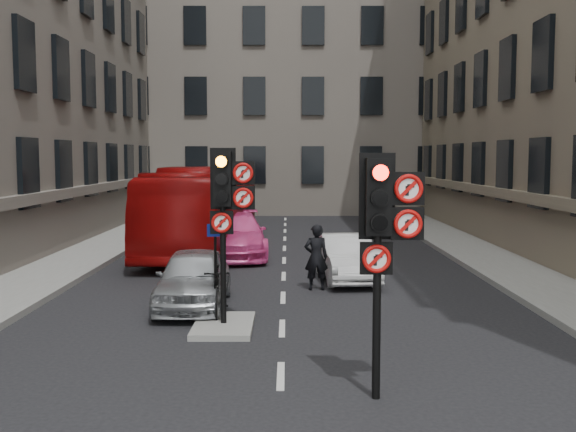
{
  "coord_description": "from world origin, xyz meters",
  "views": [
    {
      "loc": [
        0.1,
        -8.56,
        3.53
      ],
      "look_at": [
        0.12,
        1.85,
        2.6
      ],
      "focal_mm": 42.0,
      "sensor_mm": 36.0,
      "label": 1
    }
  ],
  "objects_px": {
    "bus_red": "(204,209)",
    "car_white": "(346,258)",
    "signal_near": "(384,223)",
    "motorcyclist": "(316,257)",
    "motorcycle": "(217,292)",
    "car_pink": "(235,235)",
    "car_silver": "(194,278)",
    "signal_far": "(227,197)",
    "info_sign": "(215,256)"
  },
  "relations": [
    {
      "from": "info_sign",
      "to": "signal_far",
      "type": "bearing_deg",
      "value": -74.7
    },
    {
      "from": "car_pink",
      "to": "motorcycle",
      "type": "height_order",
      "value": "car_pink"
    },
    {
      "from": "signal_near",
      "to": "bus_red",
      "type": "height_order",
      "value": "signal_near"
    },
    {
      "from": "bus_red",
      "to": "info_sign",
      "type": "height_order",
      "value": "bus_red"
    },
    {
      "from": "bus_red",
      "to": "motorcyclist",
      "type": "bearing_deg",
      "value": -59.02
    },
    {
      "from": "car_white",
      "to": "bus_red",
      "type": "bearing_deg",
      "value": 124.27
    },
    {
      "from": "signal_near",
      "to": "car_white",
      "type": "bearing_deg",
      "value": 88.23
    },
    {
      "from": "bus_red",
      "to": "signal_far",
      "type": "bearing_deg",
      "value": -77.55
    },
    {
      "from": "signal_far",
      "to": "info_sign",
      "type": "bearing_deg",
      "value": 113.62
    },
    {
      "from": "signal_near",
      "to": "motorcyclist",
      "type": "distance_m",
      "value": 8.2
    },
    {
      "from": "car_white",
      "to": "car_pink",
      "type": "relative_size",
      "value": 0.75
    },
    {
      "from": "car_silver",
      "to": "motorcycle",
      "type": "height_order",
      "value": "car_silver"
    },
    {
      "from": "car_pink",
      "to": "motorcycle",
      "type": "xyz_separation_m",
      "value": [
        0.28,
        -8.89,
        -0.2
      ]
    },
    {
      "from": "signal_far",
      "to": "bus_red",
      "type": "distance_m",
      "value": 11.45
    },
    {
      "from": "car_pink",
      "to": "bus_red",
      "type": "height_order",
      "value": "bus_red"
    },
    {
      "from": "car_pink",
      "to": "signal_far",
      "type": "bearing_deg",
      "value": -91.73
    },
    {
      "from": "car_silver",
      "to": "motorcyclist",
      "type": "distance_m",
      "value": 3.57
    },
    {
      "from": "car_white",
      "to": "motorcyclist",
      "type": "distance_m",
      "value": 1.72
    },
    {
      "from": "signal_far",
      "to": "car_white",
      "type": "relative_size",
      "value": 0.91
    },
    {
      "from": "signal_far",
      "to": "car_silver",
      "type": "xyz_separation_m",
      "value": [
        -0.98,
        2.01,
        -2.02
      ]
    },
    {
      "from": "signal_near",
      "to": "motorcycle",
      "type": "height_order",
      "value": "signal_near"
    },
    {
      "from": "car_silver",
      "to": "bus_red",
      "type": "xyz_separation_m",
      "value": [
        -0.89,
        9.24,
        0.89
      ]
    },
    {
      "from": "bus_red",
      "to": "car_white",
      "type": "bearing_deg",
      "value": -47.65
    },
    {
      "from": "bus_red",
      "to": "motorcycle",
      "type": "relative_size",
      "value": 6.06
    },
    {
      "from": "car_silver",
      "to": "motorcyclist",
      "type": "height_order",
      "value": "motorcyclist"
    },
    {
      "from": "signal_far",
      "to": "info_sign",
      "type": "height_order",
      "value": "signal_far"
    },
    {
      "from": "motorcycle",
      "to": "info_sign",
      "type": "xyz_separation_m",
      "value": [
        0.0,
        -0.27,
        0.83
      ]
    },
    {
      "from": "car_pink",
      "to": "motorcyclist",
      "type": "relative_size",
      "value": 2.98
    },
    {
      "from": "signal_near",
      "to": "car_pink",
      "type": "xyz_separation_m",
      "value": [
        -3.2,
        13.9,
        -1.83
      ]
    },
    {
      "from": "car_silver",
      "to": "motorcycle",
      "type": "bearing_deg",
      "value": -58.77
    },
    {
      "from": "signal_far",
      "to": "motorcycle",
      "type": "bearing_deg",
      "value": 107.99
    },
    {
      "from": "bus_red",
      "to": "motorcycle",
      "type": "distance_m",
      "value": 10.4
    },
    {
      "from": "car_white",
      "to": "signal_far",
      "type": "bearing_deg",
      "value": -123.03
    },
    {
      "from": "info_sign",
      "to": "motorcycle",
      "type": "bearing_deg",
      "value": 82.43
    },
    {
      "from": "signal_far",
      "to": "car_white",
      "type": "xyz_separation_m",
      "value": [
        2.89,
        5.44,
        -2.06
      ]
    },
    {
      "from": "signal_near",
      "to": "car_white",
      "type": "relative_size",
      "value": 0.91
    },
    {
      "from": "signal_near",
      "to": "car_white",
      "type": "xyz_separation_m",
      "value": [
        0.29,
        9.44,
        -1.94
      ]
    },
    {
      "from": "car_silver",
      "to": "signal_far",
      "type": "bearing_deg",
      "value": -65.81
    },
    {
      "from": "motorcycle",
      "to": "car_pink",
      "type": "bearing_deg",
      "value": 86.42
    },
    {
      "from": "signal_near",
      "to": "signal_far",
      "type": "height_order",
      "value": "signal_far"
    },
    {
      "from": "motorcyclist",
      "to": "info_sign",
      "type": "xyz_separation_m",
      "value": [
        -2.31,
        -3.25,
        0.52
      ]
    },
    {
      "from": "bus_red",
      "to": "motorcycle",
      "type": "xyz_separation_m",
      "value": [
        1.53,
        -10.24,
        -1.01
      ]
    },
    {
      "from": "car_pink",
      "to": "info_sign",
      "type": "height_order",
      "value": "info_sign"
    },
    {
      "from": "signal_far",
      "to": "signal_near",
      "type": "bearing_deg",
      "value": -56.98
    },
    {
      "from": "car_pink",
      "to": "motorcycle",
      "type": "bearing_deg",
      "value": -93.44
    },
    {
      "from": "info_sign",
      "to": "car_pink",
      "type": "bearing_deg",
      "value": 83.43
    },
    {
      "from": "car_silver",
      "to": "info_sign",
      "type": "bearing_deg",
      "value": -64.5
    },
    {
      "from": "signal_far",
      "to": "car_pink",
      "type": "relative_size",
      "value": 0.69
    },
    {
      "from": "signal_near",
      "to": "info_sign",
      "type": "bearing_deg",
      "value": 121.67
    },
    {
      "from": "motorcycle",
      "to": "motorcyclist",
      "type": "xyz_separation_m",
      "value": [
        2.31,
        2.99,
        0.32
      ]
    }
  ]
}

